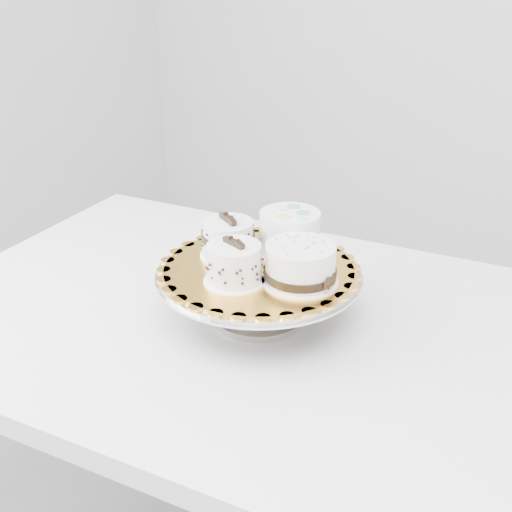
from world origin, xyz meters
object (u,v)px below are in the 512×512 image
Objects in this scene: cake_dots at (290,233)px; cake_ribbon at (301,265)px; table at (251,351)px; cake_stand at (259,285)px; cake_banded at (228,240)px; cake_swirl at (234,264)px; cake_board at (259,269)px.

cake_ribbon is (0.08, -0.08, -0.01)m from cake_dots.
cake_stand is (0.02, -0.00, 0.14)m from table.
cake_stand is 0.11m from cake_dots.
cake_banded reaches higher than cake_stand.
cake_banded is at bearing 146.95° from cake_swirl.
cake_banded reaches higher than cake_board.
cake_ribbon is at bearing -1.06° from cake_board.
cake_ribbon reaches higher than cake_stand.
cake_dots is at bearing 59.53° from table.
cake_ribbon is (0.09, -0.00, 0.07)m from cake_stand.
cake_ribbon is (0.09, -0.00, 0.03)m from cake_board.
cake_board is at bearing -88.87° from cake_dots.
cake_board is (0.02, -0.00, 0.18)m from table.
cake_swirl is (-0.00, -0.06, 0.03)m from cake_board.
cake_swirl is 0.76× the size of cake_ribbon.
cake_ribbon is at bearing -1.06° from cake_stand.
cake_banded is at bearing 175.53° from cake_board.
cake_swirl is 0.10m from cake_banded.
cake_swirl is (-0.00, -0.06, 0.07)m from cake_stand.
cake_dots reaches higher than cake_ribbon.
cake_banded is at bearing 161.79° from cake_ribbon.
table is 0.22m from cake_swirl.
cake_dots reaches higher than cake_stand.
cake_swirl is at bearing -159.84° from cake_ribbon.
cake_banded is 0.84× the size of cake_ribbon.
cake_swirl reaches higher than cake_stand.
cake_swirl reaches higher than cake_board.
cake_board is 0.07m from cake_swirl.
cake_dots is at bearing 83.40° from cake_stand.
cake_dots is (0.01, 0.08, 0.07)m from cake_stand.
cake_stand is at bearing 100.61° from cake_swirl.
cake_swirl and cake_dots have the same top height.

